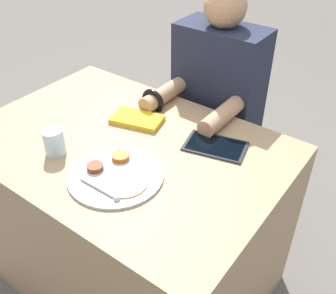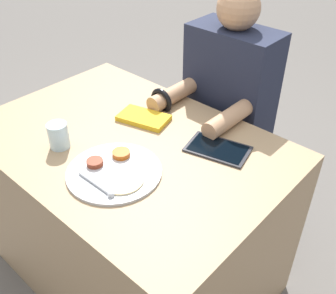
# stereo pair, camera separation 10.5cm
# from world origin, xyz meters

# --- Properties ---
(ground_plane) EXTENTS (12.00, 12.00, 0.00)m
(ground_plane) POSITION_xyz_m (0.00, 0.00, 0.00)
(ground_plane) COLOR #605B56
(dining_table) EXTENTS (1.18, 0.81, 0.78)m
(dining_table) POSITION_xyz_m (0.00, 0.00, 0.39)
(dining_table) COLOR #9E7F5B
(dining_table) RESTS_ON ground_plane
(thali_tray) EXTENTS (0.32, 0.32, 0.03)m
(thali_tray) POSITION_xyz_m (0.11, -0.16, 0.78)
(thali_tray) COLOR #B7BABF
(thali_tray) RESTS_ON dining_table
(red_notebook) EXTENTS (0.22, 0.16, 0.02)m
(red_notebook) POSITION_xyz_m (-0.05, 0.14, 0.78)
(red_notebook) COLOR silver
(red_notebook) RESTS_ON dining_table
(tablet_device) EXTENTS (0.25, 0.19, 0.01)m
(tablet_device) POSITION_xyz_m (0.29, 0.18, 0.78)
(tablet_device) COLOR #28282D
(tablet_device) RESTS_ON dining_table
(person_diner) EXTENTS (0.39, 0.46, 1.24)m
(person_diner) POSITION_xyz_m (0.08, 0.54, 0.58)
(person_diner) COLOR black
(person_diner) RESTS_ON ground_plane
(drinking_glass) EXTENTS (0.07, 0.07, 0.09)m
(drinking_glass) POSITION_xyz_m (-0.15, -0.19, 0.82)
(drinking_glass) COLOR silver
(drinking_glass) RESTS_ON dining_table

